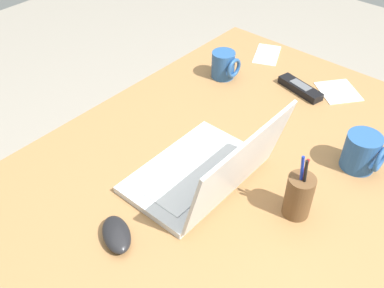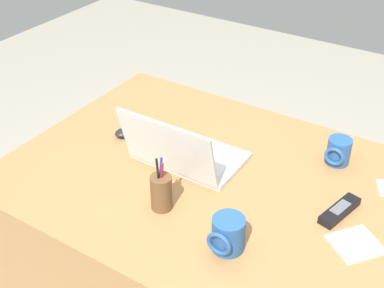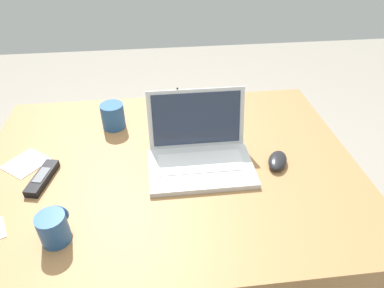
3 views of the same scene
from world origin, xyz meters
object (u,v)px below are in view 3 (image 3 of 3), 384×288
object	(u,v)px
cordless_phone	(42,178)
coffee_mug_white	(113,115)
pen_holder	(176,116)
laptop	(200,152)
coffee_mug_tall	(54,227)
computer_mouse	(278,160)

from	to	relation	value
cordless_phone	coffee_mug_white	bearing A→B (deg)	54.77
pen_holder	cordless_phone	bearing A→B (deg)	-150.82
laptop	coffee_mug_white	world-z (taller)	laptop
coffee_mug_white	cordless_phone	world-z (taller)	coffee_mug_white
coffee_mug_tall	cordless_phone	bearing A→B (deg)	111.04
laptop	cordless_phone	xyz separation A→B (m)	(-0.52, -0.04, -0.03)
laptop	cordless_phone	bearing A→B (deg)	-176.00
cordless_phone	pen_holder	bearing A→B (deg)	29.18
computer_mouse	coffee_mug_tall	size ratio (longest dim) A/B	1.19
laptop	coffee_mug_white	bearing A→B (deg)	139.81
computer_mouse	coffee_mug_tall	xyz separation A→B (m)	(-0.69, -0.23, 0.03)
pen_holder	coffee_mug_tall	bearing A→B (deg)	-126.18
coffee_mug_white	pen_holder	bearing A→B (deg)	-9.99
pen_holder	laptop	bearing A→B (deg)	-73.68
cordless_phone	pen_holder	xyz separation A→B (m)	(0.46, 0.25, 0.05)
computer_mouse	coffee_mug_white	bearing A→B (deg)	179.77
computer_mouse	cordless_phone	world-z (taller)	computer_mouse
laptop	cordless_phone	size ratio (longest dim) A/B	2.11
computer_mouse	pen_holder	bearing A→B (deg)	169.22
laptop	computer_mouse	world-z (taller)	laptop
laptop	coffee_mug_white	distance (m)	0.40
coffee_mug_white	coffee_mug_tall	bearing A→B (deg)	-102.27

